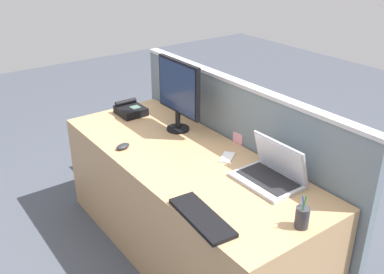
% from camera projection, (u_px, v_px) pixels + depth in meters
% --- Properties ---
extents(ground_plane, '(10.00, 10.00, 0.00)m').
position_uv_depth(ground_plane, '(186.00, 248.00, 3.06)').
color(ground_plane, '#424751').
extents(desk, '(1.99, 0.77, 0.72)m').
position_uv_depth(desk, '(186.00, 205.00, 2.90)').
color(desk, tan).
rests_on(desk, ground_plane).
extents(cubicle_divider, '(2.10, 0.08, 1.13)m').
position_uv_depth(cubicle_divider, '(236.00, 159.00, 3.04)').
color(cubicle_divider, slate).
rests_on(cubicle_divider, ground_plane).
extents(desktop_monitor, '(0.45, 0.16, 0.50)m').
position_uv_depth(desktop_monitor, '(178.00, 91.00, 2.99)').
color(desktop_monitor, black).
rests_on(desktop_monitor, desk).
extents(laptop, '(0.37, 0.26, 0.24)m').
position_uv_depth(laptop, '(272.00, 172.00, 2.46)').
color(laptop, '#B2B5BC').
rests_on(laptop, desk).
extents(desk_phone, '(0.22, 0.19, 0.10)m').
position_uv_depth(desk_phone, '(130.00, 110.00, 3.36)').
color(desk_phone, black).
rests_on(desk_phone, desk).
extents(keyboard_main, '(0.43, 0.18, 0.02)m').
position_uv_depth(keyboard_main, '(202.00, 217.00, 2.15)').
color(keyboard_main, black).
rests_on(keyboard_main, desk).
extents(computer_mouse_right_hand, '(0.08, 0.11, 0.03)m').
position_uv_depth(computer_mouse_right_hand, '(123.00, 146.00, 2.84)').
color(computer_mouse_right_hand, '#232328').
rests_on(computer_mouse_right_hand, desk).
extents(pen_cup, '(0.07, 0.07, 0.19)m').
position_uv_depth(pen_cup, '(302.00, 217.00, 2.07)').
color(pen_cup, '#333338').
rests_on(pen_cup, desk).
extents(cell_phone_white_slab, '(0.14, 0.16, 0.01)m').
position_uv_depth(cell_phone_white_slab, '(227.00, 157.00, 2.72)').
color(cell_phone_white_slab, silver).
rests_on(cell_phone_white_slab, desk).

